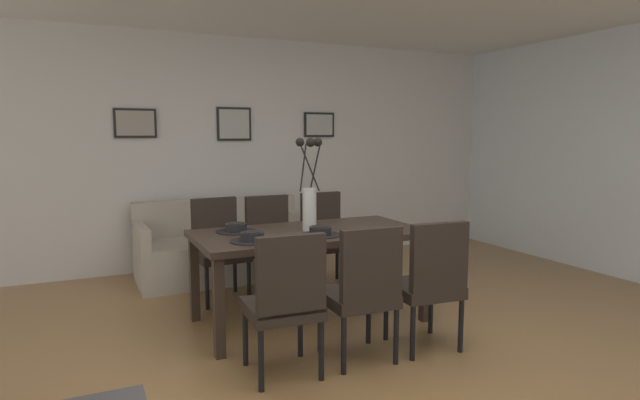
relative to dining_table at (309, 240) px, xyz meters
The scene contains 20 objects.
ground_plane 1.26m from the dining_table, 97.34° to the right, with size 9.00×9.00×0.00m, color olive.
back_wall_panel 2.28m from the dining_table, 93.57° to the left, with size 9.00×0.10×2.60m, color silver.
dining_table is the anchor object (origin of this frame).
dining_chair_near_left 1.03m from the dining_table, 122.09° to the right, with size 0.46×0.46×0.92m.
dining_chair_near_right 1.04m from the dining_table, 119.97° to the left, with size 0.46×0.46×0.92m.
dining_chair_far_left 0.88m from the dining_table, 90.12° to the right, with size 0.45×0.45×0.92m.
dining_chair_far_right 0.86m from the dining_table, 91.58° to the left, with size 0.44×0.44×0.92m.
dining_chair_mid_left 1.04m from the dining_table, 59.91° to the right, with size 0.47×0.47×0.92m.
dining_chair_mid_right 1.07m from the dining_table, 57.60° to the left, with size 0.44×0.44×0.92m.
centerpiece_vase 0.36m from the dining_table, 55.35° to the left, with size 0.21×0.23×0.73m.
placemat_near_left 0.58m from the dining_table, 159.09° to the right, with size 0.32×0.32×0.01m, color black.
bowl_near_left 0.59m from the dining_table, 159.09° to the right, with size 0.17×0.17×0.07m.
placemat_near_right 0.58m from the dining_table, 159.09° to the left, with size 0.32×0.32×0.01m, color black.
bowl_near_right 0.59m from the dining_table, 159.09° to the left, with size 0.17×0.17×0.07m.
placemat_far_left 0.22m from the dining_table, 90.00° to the right, with size 0.32×0.32×0.01m, color black.
bowl_far_left 0.24m from the dining_table, 90.00° to the right, with size 0.17×0.17×0.07m.
sofa 1.70m from the dining_table, 99.32° to the left, with size 1.79×0.84×0.80m.
framed_picture_left 2.56m from the dining_table, 116.75° to the left, with size 0.43×0.03×0.31m.
framed_picture_center 2.33m from the dining_table, 90.00° to the left, with size 0.40×0.03×0.38m.
framed_picture_right 2.56m from the dining_table, 63.25° to the left, with size 0.40×0.03×0.30m.
Camera 1 is at (-1.52, -2.70, 1.50)m, focal length 29.44 mm.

